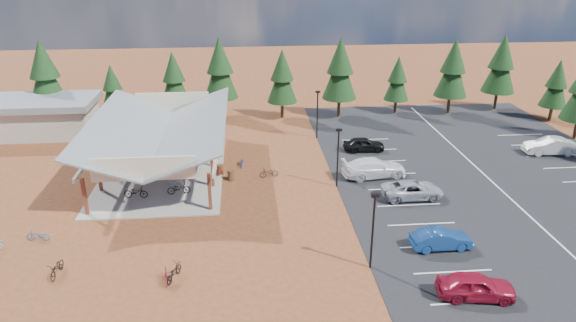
{
  "coord_description": "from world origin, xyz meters",
  "views": [
    {
      "loc": [
        -2.57,
        -36.76,
        18.57
      ],
      "look_at": [
        0.94,
        2.8,
        2.13
      ],
      "focal_mm": 32.0,
      "sensor_mm": 36.0,
      "label": 1
    }
  ],
  "objects": [
    {
      "name": "asphalt_lot",
      "position": [
        18.5,
        3.0,
        0.02
      ],
      "size": [
        27.0,
        44.0,
        0.04
      ],
      "primitive_type": "cube",
      "color": "black",
      "rests_on": "ground"
    },
    {
      "name": "car_9",
      "position": [
        26.95,
        7.41,
        0.85
      ],
      "size": [
        5.04,
        2.11,
        1.62
      ],
      "primitive_type": "imported",
      "rotation": [
        0.0,
        0.0,
        -1.65
      ],
      "color": "#B5B5B5",
      "rests_on": "asphalt_lot"
    },
    {
      "name": "bike_4",
      "position": [
        -8.1,
        1.5,
        0.58
      ],
      "size": [
        1.89,
        0.82,
        0.97
      ],
      "primitive_type": "imported",
      "rotation": [
        0.0,
        0.0,
        1.67
      ],
      "color": "black",
      "rests_on": "concrete_pad"
    },
    {
      "name": "bike_1",
      "position": [
        -12.71,
        4.11,
        0.63
      ],
      "size": [
        1.78,
        0.53,
        1.07
      ],
      "primitive_type": "imported",
      "rotation": [
        0.0,
        0.0,
        1.56
      ],
      "color": "gray",
      "rests_on": "concrete_pad"
    },
    {
      "name": "bike_12",
      "position": [
        -7.17,
        -10.14,
        0.48
      ],
      "size": [
        1.21,
        1.93,
        0.96
      ],
      "primitive_type": "imported",
      "rotation": [
        0.0,
        0.0,
        2.8
      ],
      "color": "black",
      "rests_on": "ground"
    },
    {
      "name": "bike_5",
      "position": [
        -8.31,
        3.13,
        0.63
      ],
      "size": [
        1.81,
        0.75,
        1.06
      ],
      "primitive_type": "imported",
      "rotation": [
        0.0,
        0.0,
        1.72
      ],
      "color": "#9E9FA7",
      "rests_on": "concrete_pad"
    },
    {
      "name": "outbuilding",
      "position": [
        -24.0,
        18.0,
        2.03
      ],
      "size": [
        11.0,
        7.0,
        3.9
      ],
      "color": "#ADA593",
      "rests_on": "ground"
    },
    {
      "name": "pine_1",
      "position": [
        -17.5,
        22.11,
        4.03
      ],
      "size": [
        2.84,
        2.84,
        6.61
      ],
      "color": "#382314",
      "rests_on": "ground"
    },
    {
      "name": "bike_16",
      "position": [
        -0.6,
        4.4,
        0.44
      ],
      "size": [
        1.73,
        0.85,
        0.87
      ],
      "primitive_type": "imported",
      "rotation": [
        0.0,
        0.0,
        4.88
      ],
      "color": "black",
      "rests_on": "ground"
    },
    {
      "name": "pine_5",
      "position": [
        8.63,
        21.3,
        5.76
      ],
      "size": [
        4.04,
        4.04,
        9.42
      ],
      "color": "#382314",
      "rests_on": "ground"
    },
    {
      "name": "bike_6",
      "position": [
        -8.48,
        8.32,
        0.56
      ],
      "size": [
        1.85,
        1.09,
        0.92
      ],
      "primitive_type": "imported",
      "rotation": [
        0.0,
        0.0,
        1.28
      ],
      "color": "#142E9F",
      "rests_on": "concrete_pad"
    },
    {
      "name": "pine_0",
      "position": [
        -24.41,
        21.35,
        5.92
      ],
      "size": [
        4.16,
        4.16,
        9.69
      ],
      "color": "#382314",
      "rests_on": "ground"
    },
    {
      "name": "bike_2",
      "position": [
        -10.73,
        8.21,
        0.55
      ],
      "size": [
        1.83,
        1.1,
        0.91
      ],
      "primitive_type": "imported",
      "rotation": [
        0.0,
        0.0,
        1.88
      ],
      "color": "navy",
      "rests_on": "concrete_pad"
    },
    {
      "name": "bike_14",
      "position": [
        -2.93,
        7.08,
        0.4
      ],
      "size": [
        0.62,
        1.56,
        0.81
      ],
      "primitive_type": "imported",
      "rotation": [
        0.0,
        0.0,
        -0.05
      ],
      "color": "navy",
      "rests_on": "ground"
    },
    {
      "name": "bike_7",
      "position": [
        -6.51,
        12.17,
        0.55
      ],
      "size": [
        1.55,
        0.82,
        0.9
      ],
      "primitive_type": "imported",
      "rotation": [
        0.0,
        0.0,
        1.29
      ],
      "color": "maroon",
      "rests_on": "concrete_pad"
    },
    {
      "name": "lamp_post_1",
      "position": [
        5.0,
        2.0,
        2.98
      ],
      "size": [
        0.5,
        0.25,
        5.14
      ],
      "color": "black",
      "rests_on": "ground"
    },
    {
      "name": "trash_bin_0",
      "position": [
        -4.87,
        5.4,
        0.45
      ],
      "size": [
        0.6,
        0.6,
        0.9
      ],
      "primitive_type": "cylinder",
      "color": "#51371D",
      "rests_on": "ground"
    },
    {
      "name": "car_2",
      "position": [
        10.64,
        -0.72,
        0.73
      ],
      "size": [
        5.02,
        2.42,
        1.38
      ],
      "primitive_type": "imported",
      "rotation": [
        0.0,
        0.0,
        1.6
      ],
      "color": "#A0A2A9",
      "rests_on": "asphalt_lot"
    },
    {
      "name": "pine_6",
      "position": [
        15.79,
        22.15,
        4.26
      ],
      "size": [
        3.0,
        3.0,
        6.98
      ],
      "color": "#382314",
      "rests_on": "ground"
    },
    {
      "name": "pine_4",
      "position": [
        1.9,
        21.44,
        4.99
      ],
      "size": [
        3.51,
        3.51,
        8.17
      ],
      "color": "#382314",
      "rests_on": "ground"
    },
    {
      "name": "ground",
      "position": [
        0.0,
        0.0,
        0.0
      ],
      "size": [
        140.0,
        140.0,
        0.0
      ],
      "primitive_type": "plane",
      "color": "#5A2E17",
      "rests_on": "ground"
    },
    {
      "name": "pine_2",
      "position": [
        -10.59,
        22.73,
        4.79
      ],
      "size": [
        3.37,
        3.37,
        7.85
      ],
      "color": "#382314",
      "rests_on": "ground"
    },
    {
      "name": "bike_11",
      "position": [
        -7.59,
        -10.49,
        0.48
      ],
      "size": [
        0.67,
        1.65,
        0.97
      ],
      "primitive_type": "imported",
      "rotation": [
        0.0,
        0.0,
        0.14
      ],
      "color": "maroon",
      "rests_on": "ground"
    },
    {
      "name": "concrete_pad",
      "position": [
        -10.0,
        7.0,
        0.05
      ],
      "size": [
        10.6,
        18.6,
        0.1
      ],
      "primitive_type": "cube",
      "color": "gray",
      "rests_on": "ground"
    },
    {
      "name": "pine_7",
      "position": [
        22.19,
        21.44,
        5.54
      ],
      "size": [
        3.89,
        3.89,
        9.07
      ],
      "color": "#382314",
      "rests_on": "ground"
    },
    {
      "name": "lamp_post_0",
      "position": [
        5.0,
        -10.0,
        2.98
      ],
      "size": [
        0.5,
        0.25,
        5.14
      ],
      "color": "black",
      "rests_on": "ground"
    },
    {
      "name": "trash_bin_1",
      "position": [
        -3.9,
        4.07,
        0.45
      ],
      "size": [
        0.6,
        0.6,
        0.9
      ],
      "primitive_type": "cylinder",
      "color": "#51371D",
      "rests_on": "ground"
    },
    {
      "name": "pine_8",
      "position": [
        28.69,
        22.63,
        5.66
      ],
      "size": [
        3.98,
        3.98,
        9.27
      ],
      "color": "#382314",
      "rests_on": "ground"
    },
    {
      "name": "pine_3",
      "position": [
        -5.23,
        22.83,
        5.72
      ],
      "size": [
        4.02,
        4.02,
        9.37
      ],
      "color": "#382314",
      "rests_on": "ground"
    },
    {
      "name": "car_1",
      "position": [
        10.19,
        -8.24,
        0.71
      ],
      "size": [
        4.15,
        1.59,
        1.35
      ],
      "primitive_type": "imported",
      "rotation": [
        0.0,
        0.0,
        1.61
      ],
      "color": "navy",
      "rests_on": "asphalt_lot"
    },
    {
      "name": "bike_10",
      "position": [
        -16.98,
        -4.85,
        0.41
      ],
      "size": [
        1.6,
        0.66,
        0.82
      ],
      "primitive_type": "imported",
      "rotation": [
        0.0,
        0.0,
        4.63
      ],
      "color": "#1F4C88",
      "rests_on": "ground"
    },
    {
      "name": "car_4",
      "position": [
        9.1,
        9.85,
        0.72
      ],
      "size": [
        4.06,
        1.74,
        1.37
      ],
      "primitive_type": "imported",
      "rotation": [
        0.0,
        0.0,
        1.54
      ],
      "color": "black",
      "rests_on": "asphalt_lot"
    },
    {
      "name": "car_0",
      "position": [
        10.26,
        -13.5,
        0.79
      ],
      "size": [
        4.6,
        2.38,
        1.5
      ],
      "primitive_type": "imported",
      "rotation": [
        0.0,
        0.0,
        1.43
      ],
      "color": "maroon",
      "rests_on": "asphalt_lot"
    },
    {
      "name": "car_3",
      "position": [
        8.59,
        3.67,
        0.86
      ],
      "size": [
        5.87,
        2.92,
        1.64
      ],
      "primitive_type": "imported",
      "rotation": [
        0.0,
        0.0,
        1.69
      ],
      "color": "white",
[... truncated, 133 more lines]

